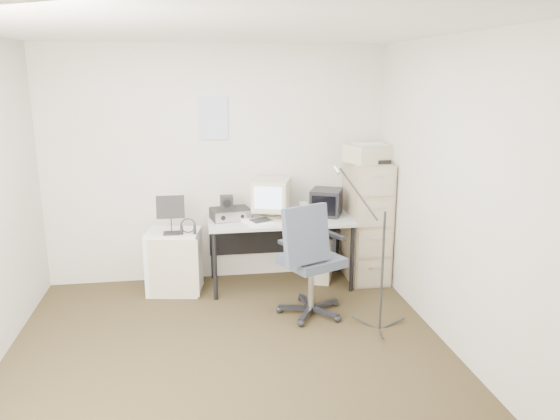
{
  "coord_description": "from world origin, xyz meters",
  "views": [
    {
      "loc": [
        -0.22,
        -3.97,
        2.21
      ],
      "look_at": [
        0.55,
        0.95,
        0.95
      ],
      "focal_mm": 35.0,
      "sensor_mm": 36.0,
      "label": 1
    }
  ],
  "objects": [
    {
      "name": "mic_stand",
      "position": [
        1.34,
        0.27,
        0.7
      ],
      "size": [
        0.03,
        0.03,
        1.41
      ],
      "primitive_type": "cylinder",
      "rotation": [
        0.0,
        0.0,
        1.87
      ],
      "color": "black",
      "rests_on": "floor"
    },
    {
      "name": "crt_monitor",
      "position": [
        0.55,
        1.54,
        0.93
      ],
      "size": [
        0.46,
        0.48,
        0.4
      ],
      "primitive_type": "cube",
      "rotation": [
        0.0,
        0.0,
        -0.31
      ],
      "color": "#BCB29C",
      "rests_on": "desk"
    },
    {
      "name": "printer",
      "position": [
        1.58,
        1.46,
        1.39
      ],
      "size": [
        0.56,
        0.47,
        0.18
      ],
      "primitive_type": "cube",
      "rotation": [
        0.0,
        0.0,
        0.35
      ],
      "color": "#BCB29C",
      "rests_on": "filing_cabinet"
    },
    {
      "name": "wall_right",
      "position": [
        1.8,
        0.0,
        1.25
      ],
      "size": [
        0.02,
        3.6,
        2.5
      ],
      "primitive_type": "cube",
      "color": "silver",
      "rests_on": "ground"
    },
    {
      "name": "crt_tv",
      "position": [
        1.14,
        1.52,
        0.87
      ],
      "size": [
        0.41,
        0.42,
        0.28
      ],
      "primitive_type": "cube",
      "rotation": [
        0.0,
        0.0,
        -0.41
      ],
      "color": "black",
      "rests_on": "desk"
    },
    {
      "name": "floor",
      "position": [
        0.0,
        0.0,
        -0.01
      ],
      "size": [
        3.6,
        3.6,
        0.01
      ],
      "primitive_type": "cube",
      "color": "#392F19",
      "rests_on": "ground"
    },
    {
      "name": "ceiling",
      "position": [
        0.0,
        0.0,
        2.5
      ],
      "size": [
        3.6,
        3.6,
        0.01
      ],
      "primitive_type": "cube",
      "color": "white",
      "rests_on": "ground"
    },
    {
      "name": "headphones",
      "position": [
        -0.32,
        1.31,
        0.7
      ],
      "size": [
        0.2,
        0.2,
        0.03
      ],
      "primitive_type": "torus",
      "rotation": [
        0.0,
        0.0,
        -0.22
      ],
      "color": "black",
      "rests_on": "side_cart"
    },
    {
      "name": "side_cart",
      "position": [
        -0.47,
        1.43,
        0.32
      ],
      "size": [
        0.58,
        0.5,
        0.65
      ],
      "primitive_type": "cube",
      "rotation": [
        0.0,
        0.0,
        -0.17
      ],
      "color": "white",
      "rests_on": "floor"
    },
    {
      "name": "wall_back",
      "position": [
        0.0,
        1.8,
        1.25
      ],
      "size": [
        3.6,
        0.02,
        2.5
      ],
      "primitive_type": "cube",
      "color": "silver",
      "rests_on": "ground"
    },
    {
      "name": "papers",
      "position": [
        0.37,
        1.32,
        0.74
      ],
      "size": [
        0.35,
        0.4,
        0.02
      ],
      "primitive_type": "cube",
      "rotation": [
        0.0,
        0.0,
        0.39
      ],
      "color": "white",
      "rests_on": "desk"
    },
    {
      "name": "office_chair",
      "position": [
        0.8,
        0.67,
        0.55
      ],
      "size": [
        0.84,
        0.84,
        1.1
      ],
      "primitive_type": "cube",
      "rotation": [
        0.0,
        0.0,
        0.43
      ],
      "color": "#4C5367",
      "rests_on": "floor"
    },
    {
      "name": "wall_front",
      "position": [
        0.0,
        -1.8,
        1.25
      ],
      "size": [
        3.6,
        0.02,
        2.5
      ],
      "primitive_type": "cube",
      "color": "silver",
      "rests_on": "ground"
    },
    {
      "name": "desk_speaker",
      "position": [
        0.89,
        1.54,
        0.8
      ],
      "size": [
        0.09,
        0.09,
        0.15
      ],
      "primitive_type": "cube",
      "rotation": [
        0.0,
        0.0,
        0.18
      ],
      "color": "#C0B79B",
      "rests_on": "desk"
    },
    {
      "name": "music_stand",
      "position": [
        -0.48,
        1.34,
        0.85
      ],
      "size": [
        0.29,
        0.19,
        0.4
      ],
      "primitive_type": "cube",
      "rotation": [
        0.0,
        0.0,
        -0.17
      ],
      "color": "black",
      "rests_on": "side_cart"
    },
    {
      "name": "radio_speaker",
      "position": [
        0.08,
        1.53,
        0.91
      ],
      "size": [
        0.13,
        0.12,
        0.13
      ],
      "primitive_type": "cube",
      "rotation": [
        0.0,
        0.0,
        -0.01
      ],
      "color": "black",
      "rests_on": "radio_receiver"
    },
    {
      "name": "mouse",
      "position": [
        0.89,
        1.24,
        0.75
      ],
      "size": [
        0.07,
        0.11,
        0.03
      ],
      "primitive_type": "cube",
      "rotation": [
        0.0,
        0.0,
        -0.05
      ],
      "color": "black",
      "rests_on": "desk"
    },
    {
      "name": "filing_cabinet",
      "position": [
        1.58,
        1.48,
        0.65
      ],
      "size": [
        0.4,
        0.6,
        1.3
      ],
      "primitive_type": "cube",
      "color": "tan",
      "rests_on": "floor"
    },
    {
      "name": "keyboard",
      "position": [
        0.59,
        1.28,
        0.74
      ],
      "size": [
        0.44,
        0.28,
        0.02
      ],
      "primitive_type": "cube",
      "rotation": [
        0.0,
        0.0,
        -0.36
      ],
      "color": "#BCB29C",
      "rests_on": "desk"
    },
    {
      "name": "radio_receiver",
      "position": [
        0.12,
        1.51,
        0.79
      ],
      "size": [
        0.44,
        0.35,
        0.11
      ],
      "primitive_type": "cube",
      "rotation": [
        0.0,
        0.0,
        0.18
      ],
      "color": "black",
      "rests_on": "desk"
    },
    {
      "name": "wall_calendar",
      "position": [
        -0.02,
        1.79,
        1.75
      ],
      "size": [
        0.3,
        0.02,
        0.44
      ],
      "primitive_type": "cube",
      "color": "white",
      "rests_on": "wall_back"
    },
    {
      "name": "pc_tower",
      "position": [
        1.11,
        1.54,
        0.2
      ],
      "size": [
        0.32,
        0.46,
        0.39
      ],
      "primitive_type": "cube",
      "rotation": [
        0.0,
        0.0,
        -0.34
      ],
      "color": "#BCB29C",
      "rests_on": "floor"
    },
    {
      "name": "desk",
      "position": [
        0.63,
        1.45,
        0.36
      ],
      "size": [
        1.5,
        0.7,
        0.73
      ],
      "primitive_type": "cube",
      "color": "#9C9C9C",
      "rests_on": "floor"
    }
  ]
}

